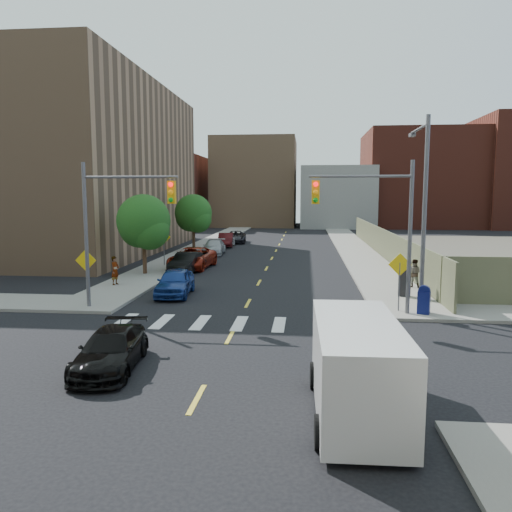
% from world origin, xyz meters
% --- Properties ---
extents(ground, '(160.00, 160.00, 0.00)m').
position_xyz_m(ground, '(0.00, 0.00, 0.00)').
color(ground, black).
rests_on(ground, ground).
extents(sidewalk_nw, '(3.50, 73.00, 0.15)m').
position_xyz_m(sidewalk_nw, '(-7.75, 41.50, 0.07)').
color(sidewalk_nw, gray).
rests_on(sidewalk_nw, ground).
extents(sidewalk_ne, '(3.50, 73.00, 0.15)m').
position_xyz_m(sidewalk_ne, '(7.75, 41.50, 0.07)').
color(sidewalk_ne, gray).
rests_on(sidewalk_ne, ground).
extents(fence_north, '(0.12, 44.00, 2.50)m').
position_xyz_m(fence_north, '(9.60, 28.00, 1.25)').
color(fence_north, '#616345').
rests_on(fence_north, ground).
extents(building_nw, '(22.00, 30.00, 16.00)m').
position_xyz_m(building_nw, '(-22.00, 30.00, 8.00)').
color(building_nw, '#8C6B4C').
rests_on(building_nw, ground).
extents(bg_bldg_west, '(14.00, 18.00, 12.00)m').
position_xyz_m(bg_bldg_west, '(-22.00, 70.00, 6.00)').
color(bg_bldg_west, '#592319').
rests_on(bg_bldg_west, ground).
extents(bg_bldg_midwest, '(14.00, 16.00, 15.00)m').
position_xyz_m(bg_bldg_midwest, '(-6.00, 72.00, 7.50)').
color(bg_bldg_midwest, '#8C6B4C').
rests_on(bg_bldg_midwest, ground).
extents(bg_bldg_center, '(12.00, 16.00, 10.00)m').
position_xyz_m(bg_bldg_center, '(8.00, 70.00, 5.00)').
color(bg_bldg_center, gray).
rests_on(bg_bldg_center, ground).
extents(bg_bldg_east, '(18.00, 18.00, 16.00)m').
position_xyz_m(bg_bldg_east, '(22.00, 72.00, 8.00)').
color(bg_bldg_east, '#592319').
rests_on(bg_bldg_east, ground).
extents(signal_nw, '(4.59, 0.30, 7.00)m').
position_xyz_m(signal_nw, '(-5.98, 6.00, 4.53)').
color(signal_nw, '#59595E').
rests_on(signal_nw, ground).
extents(signal_ne, '(4.59, 0.30, 7.00)m').
position_xyz_m(signal_ne, '(5.98, 6.00, 4.53)').
color(signal_ne, '#59595E').
rests_on(signal_ne, ground).
extents(streetlight_ne, '(0.25, 3.70, 9.00)m').
position_xyz_m(streetlight_ne, '(8.20, 6.90, 5.22)').
color(streetlight_ne, '#59595E').
rests_on(streetlight_ne, ground).
extents(warn_sign_nw, '(1.06, 0.06, 2.83)m').
position_xyz_m(warn_sign_nw, '(-7.80, 6.50, 1.99)').
color(warn_sign_nw, '#59595E').
rests_on(warn_sign_nw, ground).
extents(warn_sign_ne, '(1.06, 0.06, 2.83)m').
position_xyz_m(warn_sign_ne, '(7.20, 6.50, 1.99)').
color(warn_sign_ne, '#59595E').
rests_on(warn_sign_ne, ground).
extents(warn_sign_midwest, '(1.06, 0.06, 2.83)m').
position_xyz_m(warn_sign_midwest, '(-7.80, 20.00, 1.99)').
color(warn_sign_midwest, '#59595E').
rests_on(warn_sign_midwest, ground).
extents(tree_west_near, '(3.66, 3.64, 5.52)m').
position_xyz_m(tree_west_near, '(-8.00, 16.05, 3.48)').
color(tree_west_near, '#332114').
rests_on(tree_west_near, ground).
extents(tree_west_far, '(3.66, 3.64, 5.52)m').
position_xyz_m(tree_west_far, '(-8.00, 31.05, 3.48)').
color(tree_west_far, '#332114').
rests_on(tree_west_far, ground).
extents(parked_car_blue, '(2.02, 4.41, 1.46)m').
position_xyz_m(parked_car_blue, '(-4.20, 9.62, 0.73)').
color(parked_car_blue, navy).
rests_on(parked_car_blue, ground).
extents(parked_car_black, '(1.87, 4.46, 1.43)m').
position_xyz_m(parked_car_black, '(-5.44, 17.45, 0.72)').
color(parked_car_black, black).
rests_on(parked_car_black, ground).
extents(parked_car_red, '(3.00, 5.82, 1.57)m').
position_xyz_m(parked_car_red, '(-5.50, 19.46, 0.78)').
color(parked_car_red, maroon).
rests_on(parked_car_red, ground).
extents(parked_car_silver, '(2.09, 4.70, 1.34)m').
position_xyz_m(parked_car_silver, '(-5.50, 28.22, 0.67)').
color(parked_car_silver, '#94979B').
rests_on(parked_car_silver, ground).
extents(parked_car_white, '(1.53, 3.76, 1.28)m').
position_xyz_m(parked_car_white, '(-5.44, 35.09, 0.64)').
color(parked_car_white, silver).
rests_on(parked_car_white, ground).
extents(parked_car_maroon, '(1.94, 4.48, 1.43)m').
position_xyz_m(parked_car_maroon, '(-5.50, 35.17, 0.72)').
color(parked_car_maroon, '#390B0D').
rests_on(parked_car_maroon, ground).
extents(parked_car_grey, '(2.66, 5.04, 1.35)m').
position_xyz_m(parked_car_grey, '(-5.06, 39.41, 0.68)').
color(parked_car_grey, black).
rests_on(parked_car_grey, ground).
extents(black_sedan, '(2.17, 4.43, 1.24)m').
position_xyz_m(black_sedan, '(-3.20, -1.96, 0.62)').
color(black_sedan, black).
rests_on(black_sedan, ground).
extents(cargo_van, '(2.28, 5.29, 2.41)m').
position_xyz_m(cargo_van, '(4.19, -4.37, 1.26)').
color(cargo_van, silver).
rests_on(cargo_van, ground).
extents(mailbox, '(0.64, 0.57, 1.30)m').
position_xyz_m(mailbox, '(8.22, 6.00, 0.78)').
color(mailbox, '#0E1553').
rests_on(mailbox, sidewalk_ne).
extents(payphone, '(0.69, 0.64, 1.85)m').
position_xyz_m(payphone, '(8.11, 9.91, 1.07)').
color(payphone, black).
rests_on(payphone, sidewalk_ne).
extents(pedestrian_west, '(0.53, 0.69, 1.71)m').
position_xyz_m(pedestrian_west, '(-8.38, 11.66, 1.00)').
color(pedestrian_west, gray).
rests_on(pedestrian_west, sidewalk_nw).
extents(pedestrian_east, '(0.93, 0.82, 1.63)m').
position_xyz_m(pedestrian_east, '(9.16, 12.62, 0.96)').
color(pedestrian_east, gray).
rests_on(pedestrian_east, sidewalk_ne).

